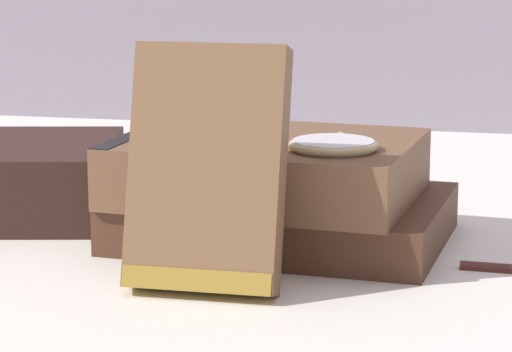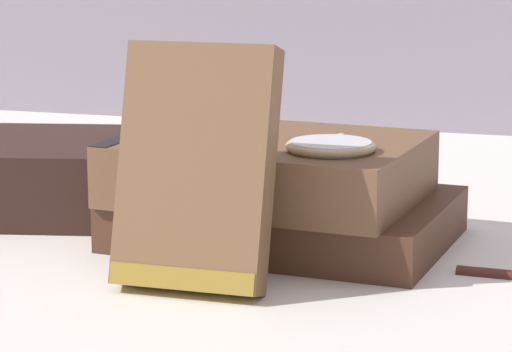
% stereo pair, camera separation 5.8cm
% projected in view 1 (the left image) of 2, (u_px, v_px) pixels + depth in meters
% --- Properties ---
extents(ground_plane, '(3.00, 3.00, 0.00)m').
position_uv_depth(ground_plane, '(234.00, 267.00, 0.70)').
color(ground_plane, white).
extents(book_flat_bottom, '(0.21, 0.16, 0.03)m').
position_uv_depth(book_flat_bottom, '(275.00, 217.00, 0.76)').
color(book_flat_bottom, '#4C2D1E').
rests_on(book_flat_bottom, ground_plane).
extents(book_flat_top, '(0.19, 0.15, 0.04)m').
position_uv_depth(book_flat_top, '(259.00, 168.00, 0.75)').
color(book_flat_top, brown).
rests_on(book_flat_top, book_flat_bottom).
extents(book_leaning_front, '(0.08, 0.06, 0.13)m').
position_uv_depth(book_leaning_front, '(207.00, 177.00, 0.65)').
color(book_leaning_front, brown).
rests_on(book_leaning_front, ground_plane).
extents(pocket_watch, '(0.05, 0.06, 0.01)m').
position_uv_depth(pocket_watch, '(333.00, 145.00, 0.70)').
color(pocket_watch, silver).
rests_on(pocket_watch, book_flat_top).
extents(reading_glasses, '(0.10, 0.06, 0.00)m').
position_uv_depth(reading_glasses, '(243.00, 180.00, 0.93)').
color(reading_glasses, '#ADADB2').
rests_on(reading_glasses, ground_plane).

